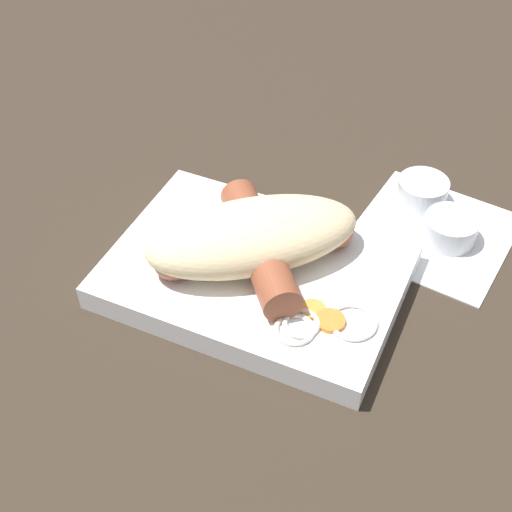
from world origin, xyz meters
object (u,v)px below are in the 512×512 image
object	(u,v)px
food_tray	(256,274)
bread_roll	(253,236)
condiment_cup_far	(422,193)
sausage	(256,245)
condiment_cup_near	(450,231)

from	to	relation	value
food_tray	bread_roll	distance (m)	0.04
food_tray	condiment_cup_far	distance (m)	0.19
food_tray	condiment_cup_far	xyz separation A→B (m)	(-0.10, -0.17, -0.00)
sausage	food_tray	bearing A→B (deg)	116.19
bread_roll	sausage	size ratio (longest dim) A/B	1.35
bread_roll	condiment_cup_far	xyz separation A→B (m)	(-0.11, -0.16, -0.04)
condiment_cup_near	condiment_cup_far	distance (m)	0.06
food_tray	condiment_cup_far	world-z (taller)	condiment_cup_far
food_tray	sausage	xyz separation A→B (m)	(0.00, -0.01, 0.03)
food_tray	sausage	size ratio (longest dim) A/B	1.73
bread_roll	sausage	bearing A→B (deg)	168.75
bread_roll	condiment_cup_near	xyz separation A→B (m)	(-0.14, -0.12, -0.04)
condiment_cup_far	bread_roll	bearing A→B (deg)	55.93
condiment_cup_near	sausage	bearing A→B (deg)	39.70
condiment_cup_far	food_tray	bearing A→B (deg)	58.56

